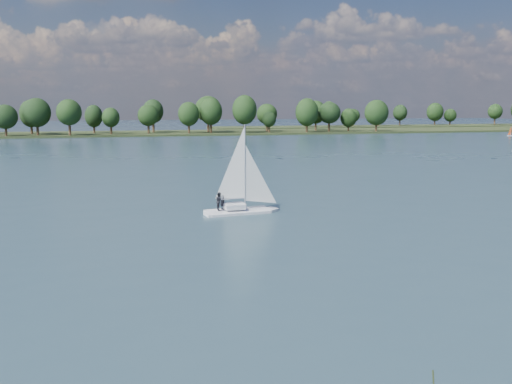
% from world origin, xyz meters
% --- Properties ---
extents(ground, '(700.00, 700.00, 0.00)m').
position_xyz_m(ground, '(0.00, 100.00, 0.00)').
color(ground, '#233342').
rests_on(ground, ground).
extents(far_shore, '(660.00, 40.00, 1.50)m').
position_xyz_m(far_shore, '(0.00, 212.00, 0.00)').
color(far_shore, black).
rests_on(far_shore, ground).
extents(far_shore_back, '(220.00, 30.00, 1.40)m').
position_xyz_m(far_shore_back, '(160.00, 260.00, 0.00)').
color(far_shore_back, black).
rests_on(far_shore_back, ground).
extents(sailboat, '(7.81, 3.05, 10.01)m').
position_xyz_m(sailboat, '(10.85, 32.48, 2.79)').
color(sailboat, silver).
rests_on(sailboat, ground).
extents(dinghy_orange, '(2.53, 1.00, 4.04)m').
position_xyz_m(dinghy_orange, '(149.08, 161.70, 0.95)').
color(dinghy_orange, white).
rests_on(dinghy_orange, ground).
extents(treeline, '(562.62, 73.97, 18.04)m').
position_xyz_m(treeline, '(-0.61, 207.71, 8.17)').
color(treeline, black).
rests_on(treeline, ground).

